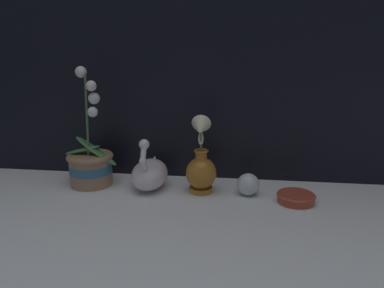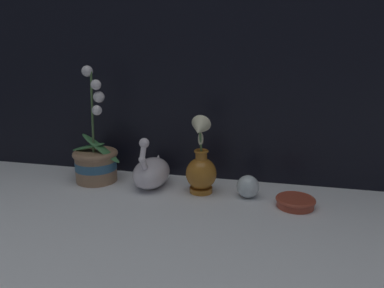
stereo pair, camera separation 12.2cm
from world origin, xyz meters
TOP-DOWN VIEW (x-y plane):
  - ground_plane at (0.00, 0.00)m, footprint 2.80×2.80m
  - window_backdrop at (0.00, 0.31)m, footprint 2.80×0.03m
  - orchid_potted_plant at (-0.35, 0.17)m, footprint 0.20×0.16m
  - swan_figurine at (-0.14, 0.17)m, footprint 0.12×0.21m
  - blue_vase at (0.04, 0.15)m, footprint 0.10×0.12m
  - glass_sphere at (0.19, 0.14)m, footprint 0.07×0.07m
  - amber_dish at (0.34, 0.10)m, footprint 0.12×0.12m

SIDE VIEW (x-z plane):
  - ground_plane at x=0.00m, z-range 0.00..0.00m
  - amber_dish at x=0.34m, z-range 0.00..0.03m
  - glass_sphere at x=0.19m, z-range 0.00..0.07m
  - swan_figurine at x=-0.14m, z-range -0.04..0.15m
  - orchid_potted_plant at x=-0.35m, z-range -0.13..0.29m
  - blue_vase at x=0.04m, z-range -0.04..0.22m
  - window_backdrop at x=0.00m, z-range 0.00..1.20m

